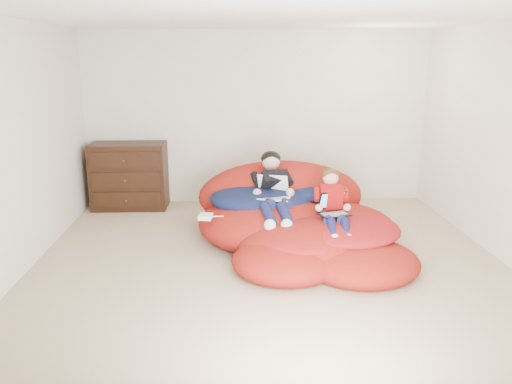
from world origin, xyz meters
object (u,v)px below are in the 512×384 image
laptop_black (333,208)px  dresser (129,176)px  older_boy (273,186)px  younger_boy (333,202)px  beanbag_pile (297,222)px  laptop_white (274,191)px

laptop_black → dresser: bearing=142.5°
dresser → older_boy: (1.95, -1.45, 0.19)m
older_boy → dresser: bearing=143.3°
dresser → older_boy: older_boy is taller
older_boy → laptop_black: (0.61, -0.51, -0.12)m
older_boy → younger_boy: older_boy is taller
beanbag_pile → dresser: bearing=144.2°
dresser → younger_boy: 3.22m
beanbag_pile → laptop_white: (-0.28, 0.06, 0.36)m
beanbag_pile → younger_boy: (0.33, -0.34, 0.34)m
laptop_white → laptop_black: size_ratio=1.16×
dresser → laptop_black: (2.56, -1.96, 0.07)m
beanbag_pile → younger_boy: younger_boy is taller
dresser → older_boy: size_ratio=0.90×
laptop_black → older_boy: bearing=140.0°
beanbag_pile → younger_boy: size_ratio=3.00×
older_boy → younger_boy: (0.61, -0.50, -0.06)m
dresser → laptop_white: (1.95, -1.54, 0.16)m
older_boy → laptop_black: 0.80m
beanbag_pile → younger_boy: bearing=-45.9°
dresser → younger_boy: (2.56, -1.95, 0.13)m
beanbag_pile → older_boy: (-0.28, 0.15, 0.39)m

